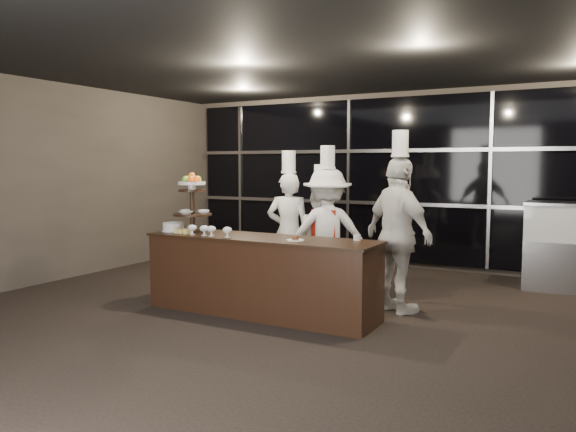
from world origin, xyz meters
The scene contains 13 objects.
room centered at (0.00, 0.00, 1.50)m, with size 10.00×10.00×10.00m.
window_wall centered at (0.00, 4.94, 1.50)m, with size 8.60×0.10×2.80m.
buffet_counter centered at (-0.76, 1.18, 0.47)m, with size 2.84×0.74×0.92m.
display_stand centered at (-1.76, 1.18, 1.34)m, with size 0.48×0.48×0.74m.
compotes centered at (-1.35, 0.96, 1.00)m, with size 0.62×0.11×0.12m.
layer_cake centered at (-2.03, 1.13, 0.97)m, with size 0.30×0.30×0.11m.
pastry_squares centered at (-1.77, 1.01, 0.95)m, with size 0.20×0.13×0.05m.
small_plate centered at (-0.25, 1.08, 0.94)m, with size 0.20×0.20×0.05m.
chef_cup centered at (0.35, 1.43, 0.96)m, with size 0.08×0.08×0.07m, color white.
chef_a centered at (-1.06, 2.43, 0.86)m, with size 0.71×0.59×1.95m.
chef_b centered at (-0.59, 2.47, 0.75)m, with size 0.88×0.81×1.77m.
chef_c centered at (-0.45, 2.37, 0.87)m, with size 1.27×1.08×2.01m.
chef_d centered at (0.64, 2.01, 0.94)m, with size 1.16×0.97×2.16m.
Camera 1 is at (2.63, -4.38, 1.76)m, focal length 35.00 mm.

